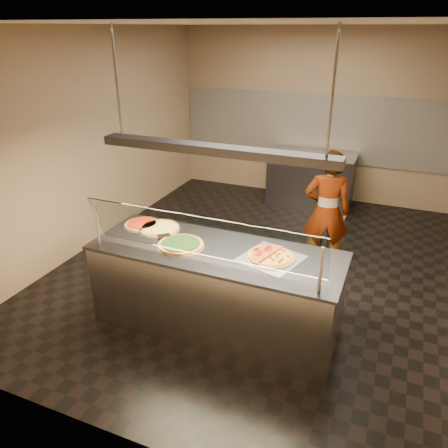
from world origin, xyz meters
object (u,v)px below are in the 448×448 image
at_px(half_pizza_pepperoni, 261,253).
at_px(serving_counter, 216,289).
at_px(sneeze_guard, 201,237).
at_px(perforated_tray, 271,258).
at_px(pizza_spatula, 158,233).
at_px(pizza_spinach, 181,244).
at_px(pizza_cheese, 159,228).
at_px(heat_lamp_housing, 215,150).
at_px(half_pizza_sausage, 282,258).
at_px(pizza_tomato, 142,224).
at_px(prep_table, 311,179).
at_px(worker, 327,212).

bearing_deg(half_pizza_pepperoni, serving_counter, -175.31).
xyz_separation_m(sneeze_guard, perforated_tray, (0.56, 0.38, -0.29)).
distance_m(half_pizza_pepperoni, pizza_spatula, 1.16).
relative_size(pizza_spinach, pizza_cheese, 1.06).
bearing_deg(sneeze_guard, heat_lamp_housing, 90.00).
height_order(sneeze_guard, pizza_cheese, sneeze_guard).
height_order(serving_counter, pizza_cheese, pizza_cheese).
relative_size(perforated_tray, half_pizza_sausage, 1.37).
relative_size(half_pizza_pepperoni, pizza_spinach, 0.98).
bearing_deg(pizza_tomato, pizza_cheese, -4.09).
xyz_separation_m(serving_counter, perforated_tray, (0.56, 0.04, 0.47)).
distance_m(pizza_cheese, prep_table, 3.88).
distance_m(sneeze_guard, pizza_tomato, 1.19).
bearing_deg(perforated_tray, serving_counter, -176.34).
bearing_deg(heat_lamp_housing, pizza_spinach, -170.93).
bearing_deg(pizza_tomato, serving_counter, -12.82).
height_order(prep_table, heat_lamp_housing, heat_lamp_housing).
distance_m(pizza_spatula, heat_lamp_housing, 1.22).
relative_size(pizza_spinach, prep_table, 0.33).
bearing_deg(half_pizza_sausage, heat_lamp_housing, -176.86).
bearing_deg(pizza_cheese, half_pizza_pepperoni, -8.09).
height_order(pizza_spinach, pizza_cheese, pizza_spinach).
xyz_separation_m(perforated_tray, half_pizza_sausage, (0.11, 0.00, 0.02)).
height_order(serving_counter, pizza_tomato, pizza_tomato).
relative_size(perforated_tray, pizza_cheese, 1.42).
distance_m(sneeze_guard, perforated_tray, 0.74).
relative_size(pizza_spinach, heat_lamp_housing, 0.21).
bearing_deg(pizza_tomato, perforated_tray, -7.01).
bearing_deg(half_pizza_pepperoni, heat_lamp_housing, -175.31).
xyz_separation_m(half_pizza_sausage, pizza_tomato, (-1.68, 0.19, -0.01)).
relative_size(half_pizza_sausage, prep_table, 0.32).
xyz_separation_m(pizza_spinach, worker, (1.17, 1.77, -0.14)).
distance_m(serving_counter, pizza_cheese, 0.94).
bearing_deg(perforated_tray, half_pizza_sausage, 0.42).
height_order(half_pizza_sausage, pizza_spinach, half_pizza_sausage).
xyz_separation_m(half_pizza_pepperoni, worker, (0.34, 1.67, -0.16)).
height_order(sneeze_guard, pizza_tomato, sneeze_guard).
xyz_separation_m(half_pizza_sausage, pizza_spinach, (-1.04, -0.10, -0.01)).
distance_m(pizza_spinach, heat_lamp_housing, 1.07).
distance_m(half_pizza_pepperoni, half_pizza_sausage, 0.21).
bearing_deg(prep_table, worker, -73.34).
distance_m(pizza_tomato, pizza_spatula, 0.35).
distance_m(serving_counter, pizza_spinach, 0.61).
xyz_separation_m(sneeze_guard, half_pizza_pepperoni, (0.46, 0.38, -0.26)).
distance_m(serving_counter, heat_lamp_housing, 1.48).
height_order(serving_counter, pizza_spatula, pizza_spatula).
xyz_separation_m(pizza_cheese, pizza_spatula, (0.07, -0.15, 0.01)).
height_order(pizza_cheese, pizza_spatula, pizza_spatula).
bearing_deg(pizza_spinach, pizza_tomato, 155.84).
height_order(serving_counter, perforated_tray, perforated_tray).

